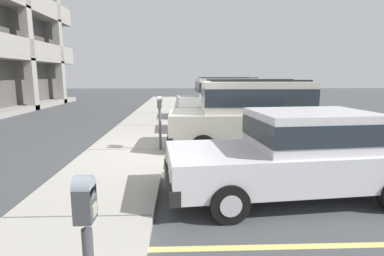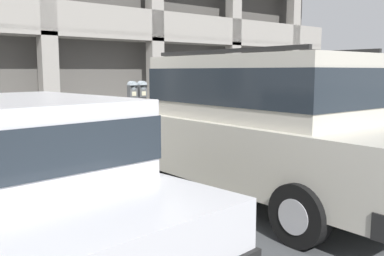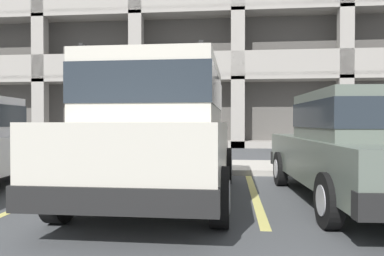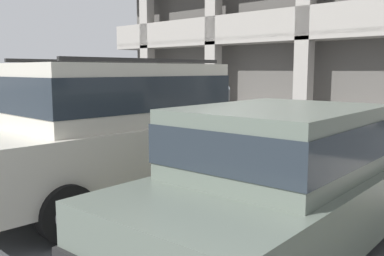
# 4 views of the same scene
# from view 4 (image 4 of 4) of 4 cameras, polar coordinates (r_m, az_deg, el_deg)

# --- Properties ---
(ground_plane) EXTENTS (80.00, 80.00, 0.10)m
(ground_plane) POSITION_cam_4_polar(r_m,az_deg,el_deg) (8.18, 2.78, -5.93)
(ground_plane) COLOR #444749
(sidewalk) EXTENTS (40.00, 2.20, 0.12)m
(sidewalk) POSITION_cam_4_polar(r_m,az_deg,el_deg) (9.16, 8.11, -3.81)
(sidewalk) COLOR #ADA89E
(sidewalk) RESTS_ON ground_plane
(parking_stall_lines) EXTENTS (12.67, 4.80, 0.01)m
(parking_stall_lines) POSITION_cam_4_polar(r_m,az_deg,el_deg) (6.16, 5.37, -10.06)
(parking_stall_lines) COLOR #DBD16B
(parking_stall_lines) RESTS_ON ground_plane
(silver_suv) EXTENTS (2.05, 4.80, 2.03)m
(silver_suv) POSITION_cam_4_polar(r_m,az_deg,el_deg) (6.29, -9.40, 0.36)
(silver_suv) COLOR beige
(silver_suv) RESTS_ON ground_plane
(red_sedan) EXTENTS (2.17, 4.63, 1.54)m
(red_sedan) POSITION_cam_4_polar(r_m,az_deg,el_deg) (9.12, -22.12, 0.48)
(red_sedan) COLOR silver
(red_sedan) RESTS_ON ground_plane
(dark_hatchback) EXTENTS (2.01, 4.57, 1.54)m
(dark_hatchback) POSITION_cam_4_polar(r_m,az_deg,el_deg) (4.42, 12.66, -6.40)
(dark_hatchback) COLOR #5B665B
(dark_hatchback) RESTS_ON ground_plane
(parking_meter_near) EXTENTS (0.35, 0.12, 1.47)m
(parking_meter_near) POSITION_cam_4_polar(r_m,az_deg,el_deg) (8.31, 3.87, 3.12)
(parking_meter_near) COLOR #595B60
(parking_meter_near) RESTS_ON sidewalk
(parking_meter_far) EXTENTS (0.15, 0.12, 1.44)m
(parking_meter_far) POSITION_cam_4_polar(r_m,az_deg,el_deg) (13.24, -17.51, 3.87)
(parking_meter_far) COLOR #47474C
(parking_meter_far) RESTS_ON sidewalk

